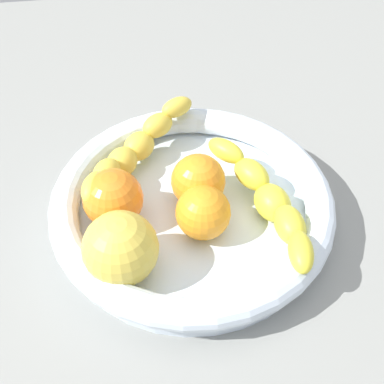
{
  "coord_description": "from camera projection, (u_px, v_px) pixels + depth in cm",
  "views": [
    {
      "loc": [
        -36.31,
        5.36,
        47.03
      ],
      "look_at": [
        0.0,
        0.0,
        7.9
      ],
      "focal_mm": 45.7,
      "sensor_mm": 36.0,
      "label": 1
    }
  ],
  "objects": [
    {
      "name": "orange_front",
      "position": [
        203.0,
        213.0,
        0.52
      ],
      "size": [
        5.92,
        5.92,
        5.92
      ],
      "primitive_type": "sphere",
      "color": "orange",
      "rests_on": "fruit_bowl"
    },
    {
      "name": "banana_draped_right",
      "position": [
        133.0,
        150.0,
        0.58
      ],
      "size": [
        16.89,
        14.92,
        5.29
      ],
      "color": "yellow",
      "rests_on": "fruit_bowl"
    },
    {
      "name": "apple_yellow",
      "position": [
        121.0,
        249.0,
        0.47
      ],
      "size": [
        7.55,
        7.55,
        7.55
      ],
      "primitive_type": "sphere",
      "color": "#E9C94A",
      "rests_on": "fruit_bowl"
    },
    {
      "name": "banana_draped_left",
      "position": [
        268.0,
        199.0,
        0.53
      ],
      "size": [
        20.7,
        8.98,
        4.99
      ],
      "color": "yellow",
      "rests_on": "fruit_bowl"
    },
    {
      "name": "fruit_bowl",
      "position": [
        192.0,
        205.0,
        0.55
      ],
      "size": [
        31.72,
        31.72,
        5.16
      ],
      "color": "silver",
      "rests_on": "kitchen_counter"
    },
    {
      "name": "orange_mid_left",
      "position": [
        198.0,
        181.0,
        0.55
      ],
      "size": [
        6.17,
        6.17,
        6.17
      ],
      "primitive_type": "sphere",
      "color": "orange",
      "rests_on": "fruit_bowl"
    },
    {
      "name": "orange_mid_right",
      "position": [
        113.0,
        199.0,
        0.53
      ],
      "size": [
        6.6,
        6.6,
        6.6
      ],
      "primitive_type": "sphere",
      "color": "orange",
      "rests_on": "fruit_bowl"
    },
    {
      "name": "kitchen_counter",
      "position": [
        192.0,
        229.0,
        0.58
      ],
      "size": [
        120.0,
        120.0,
        3.0
      ],
      "primitive_type": "cube",
      "color": "gray",
      "rests_on": "ground"
    }
  ]
}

